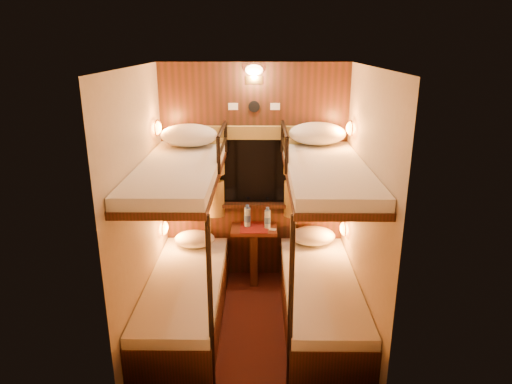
{
  "coord_description": "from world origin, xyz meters",
  "views": [
    {
      "loc": [
        0.07,
        -3.79,
        2.6
      ],
      "look_at": [
        0.03,
        0.15,
        1.29
      ],
      "focal_mm": 32.0,
      "sensor_mm": 36.0,
      "label": 1
    }
  ],
  "objects_px": {
    "bunk_left": "(184,268)",
    "bottle_left": "(247,217)",
    "table": "(254,247)",
    "bunk_right": "(321,269)",
    "bottle_right": "(267,219)"
  },
  "relations": [
    {
      "from": "bunk_left",
      "to": "table",
      "type": "distance_m",
      "value": 1.02
    },
    {
      "from": "bunk_left",
      "to": "table",
      "type": "xyz_separation_m",
      "value": [
        0.65,
        0.78,
        -0.14
      ]
    },
    {
      "from": "bunk_right",
      "to": "bottle_left",
      "type": "relative_size",
      "value": 7.46
    },
    {
      "from": "bunk_right",
      "to": "table",
      "type": "relative_size",
      "value": 2.9
    },
    {
      "from": "bunk_right",
      "to": "bottle_right",
      "type": "distance_m",
      "value": 0.94
    },
    {
      "from": "bottle_right",
      "to": "bunk_left",
      "type": "bearing_deg",
      "value": -135.81
    },
    {
      "from": "table",
      "to": "bunk_right",
      "type": "bearing_deg",
      "value": -50.33
    },
    {
      "from": "bunk_right",
      "to": "bottle_right",
      "type": "relative_size",
      "value": 7.9
    },
    {
      "from": "bottle_left",
      "to": "bottle_right",
      "type": "relative_size",
      "value": 1.06
    },
    {
      "from": "table",
      "to": "bottle_right",
      "type": "relative_size",
      "value": 2.72
    },
    {
      "from": "bunk_left",
      "to": "bottle_right",
      "type": "bearing_deg",
      "value": 44.19
    },
    {
      "from": "bunk_left",
      "to": "bottle_left",
      "type": "relative_size",
      "value": 7.46
    },
    {
      "from": "bunk_left",
      "to": "bunk_right",
      "type": "distance_m",
      "value": 1.3
    },
    {
      "from": "bunk_left",
      "to": "bunk_right",
      "type": "height_order",
      "value": "same"
    },
    {
      "from": "bunk_left",
      "to": "bunk_right",
      "type": "relative_size",
      "value": 1.0
    }
  ]
}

